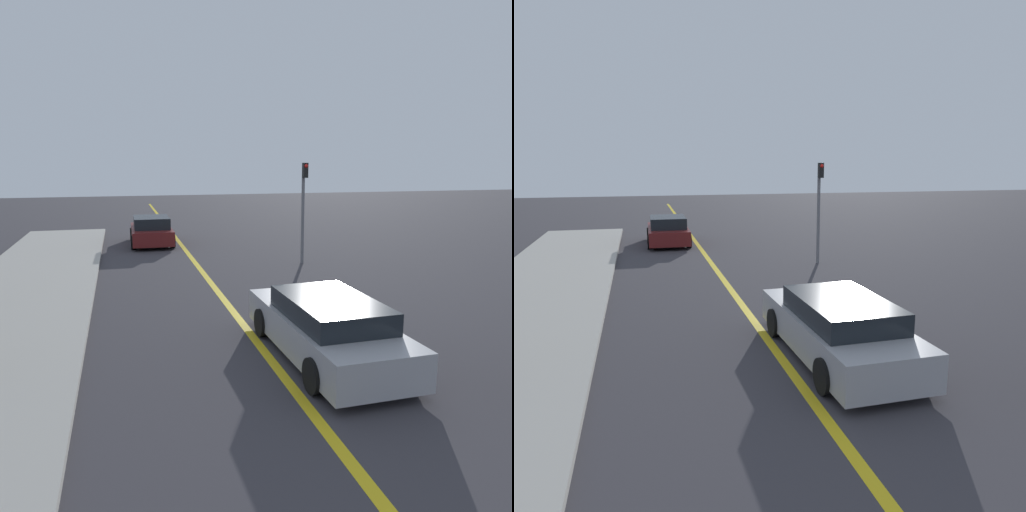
# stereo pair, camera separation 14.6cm
# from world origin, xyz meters

# --- Properties ---
(road_center_line) EXTENTS (0.20, 60.00, 0.01)m
(road_center_line) POSITION_xyz_m (0.00, 18.00, 0.00)
(road_center_line) COLOR gold
(road_center_line) RESTS_ON ground_plane
(sidewalk_left) EXTENTS (3.91, 29.76, 0.13)m
(sidewalk_left) POSITION_xyz_m (-5.52, 14.88, 0.07)
(sidewalk_left) COLOR #ADA89E
(sidewalk_left) RESTS_ON ground_plane
(car_near_right_lane) EXTENTS (1.98, 4.79, 1.27)m
(car_near_right_lane) POSITION_xyz_m (1.10, 9.28, 0.62)
(car_near_right_lane) COLOR #9E9EA3
(car_near_right_lane) RESTS_ON ground_plane
(car_ahead_center) EXTENTS (1.98, 4.24, 1.33)m
(car_ahead_center) POSITION_xyz_m (-1.33, 24.38, 0.64)
(car_ahead_center) COLOR maroon
(car_ahead_center) RESTS_ON ground_plane
(traffic_light) EXTENTS (0.18, 0.40, 3.82)m
(traffic_light) POSITION_xyz_m (3.99, 18.26, 2.36)
(traffic_light) COLOR slate
(traffic_light) RESTS_ON ground_plane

